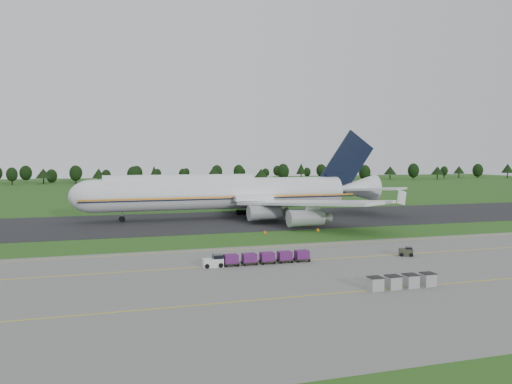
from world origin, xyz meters
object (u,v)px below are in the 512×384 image
object	(u,v)px
aircraft	(229,192)
baggage_train	(256,258)
uld_row	(402,281)
edge_markers	(292,231)
utility_cart	(406,252)

from	to	relation	value
aircraft	baggage_train	size ratio (longest dim) A/B	5.09
uld_row	edge_markers	xyz separation A→B (m)	(3.07, 45.00, -0.58)
aircraft	uld_row	bearing A→B (deg)	-87.35
uld_row	baggage_train	bearing A→B (deg)	126.01
aircraft	edge_markers	world-z (taller)	aircraft
baggage_train	uld_row	bearing A→B (deg)	-53.99
edge_markers	baggage_train	bearing A→B (deg)	-120.29
uld_row	edge_markers	bearing A→B (deg)	86.10
edge_markers	aircraft	bearing A→B (deg)	102.80
baggage_train	uld_row	size ratio (longest dim) A/B	1.83
aircraft	edge_markers	size ratio (longest dim) A/B	6.71
aircraft	utility_cart	size ratio (longest dim) A/B	33.98
baggage_train	utility_cart	xyz separation A→B (m)	(24.46, -0.95, -0.32)
uld_row	edge_markers	distance (m)	45.11
baggage_train	uld_row	world-z (taller)	baggage_train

